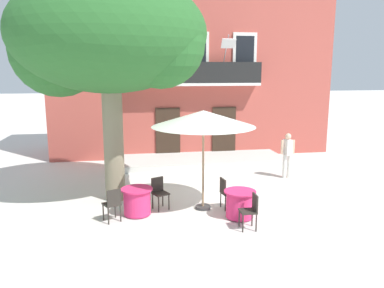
% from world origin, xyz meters
% --- Properties ---
extents(ground_plane, '(120.00, 120.00, 0.00)m').
position_xyz_m(ground_plane, '(0.00, 0.00, 0.00)').
color(ground_plane, silver).
extents(building_facade, '(13.00, 5.09, 7.50)m').
position_xyz_m(building_facade, '(0.60, 6.99, 3.75)').
color(building_facade, '#B24C42').
rests_on(building_facade, ground).
extents(entrance_step_platform, '(7.15, 2.42, 0.25)m').
position_xyz_m(entrance_step_platform, '(0.60, 3.79, 0.12)').
color(entrance_step_platform, silver).
rests_on(entrance_step_platform, ground).
extents(plane_tree, '(5.78, 5.08, 6.65)m').
position_xyz_m(plane_tree, '(-3.00, -0.28, 4.82)').
color(plane_tree, '#7F755B').
rests_on(plane_tree, ground).
extents(cafe_table_near_tree, '(0.86, 0.86, 0.76)m').
position_xyz_m(cafe_table_near_tree, '(-2.28, -1.78, 0.39)').
color(cafe_table_near_tree, '#E52D66').
rests_on(cafe_table_near_tree, ground).
extents(cafe_chair_near_tree_0, '(0.53, 0.53, 0.91)m').
position_xyz_m(cafe_chair_near_tree_0, '(-1.64, -1.39, 0.53)').
color(cafe_chair_near_tree_0, '#2D2823').
rests_on(cafe_chair_near_tree_0, ground).
extents(cafe_chair_near_tree_1, '(0.53, 0.53, 0.91)m').
position_xyz_m(cafe_chair_near_tree_1, '(-2.93, -2.17, 0.53)').
color(cafe_chair_near_tree_1, '#2D2823').
rests_on(cafe_chair_near_tree_1, ground).
extents(cafe_table_middle, '(0.86, 0.86, 0.76)m').
position_xyz_m(cafe_table_middle, '(0.44, -2.46, 0.39)').
color(cafe_table_middle, '#E52D66').
rests_on(cafe_table_middle, ground).
extents(cafe_chair_middle_0, '(0.46, 0.46, 0.91)m').
position_xyz_m(cafe_chair_middle_0, '(0.25, -1.73, 0.53)').
color(cafe_chair_middle_0, '#2D2823').
rests_on(cafe_chair_middle_0, ground).
extents(cafe_chair_middle_1, '(0.41, 0.41, 0.91)m').
position_xyz_m(cafe_chair_middle_1, '(0.50, -3.22, 0.53)').
color(cafe_chair_middle_1, '#2D2823').
rests_on(cafe_chair_middle_1, ground).
extents(cafe_umbrella, '(2.90, 2.90, 2.85)m').
position_xyz_m(cafe_umbrella, '(-0.40, -1.61, 2.61)').
color(cafe_umbrella, '#997A56').
rests_on(cafe_umbrella, ground).
extents(pedestrian_near_entrance, '(0.53, 0.37, 1.68)m').
position_xyz_m(pedestrian_near_entrance, '(3.30, 1.02, 0.95)').
color(pedestrian_near_entrance, silver).
rests_on(pedestrian_near_entrance, ground).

